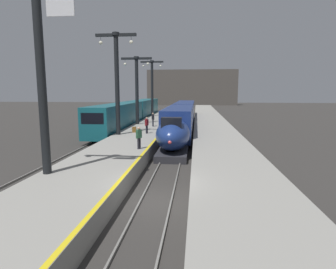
{
  "coord_description": "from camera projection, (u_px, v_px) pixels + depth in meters",
  "views": [
    {
      "loc": [
        1.89,
        -12.98,
        5.32
      ],
      "look_at": [
        -0.42,
        10.18,
        1.8
      ],
      "focal_mm": 30.3,
      "sensor_mm": 36.0,
      "label": 1
    }
  ],
  "objects": [
    {
      "name": "ground_plane",
      "position": [
        156.0,
        202.0,
        13.75
      ],
      "size": [
        260.0,
        260.0,
        0.0
      ],
      "primitive_type": "plane",
      "color": "#33302D"
    },
    {
      "name": "platform_left",
      "position": [
        152.0,
        127.0,
        38.42
      ],
      "size": [
        4.8,
        110.0,
        1.05
      ],
      "primitive_type": "cube",
      "color": "gray",
      "rests_on": "ground"
    },
    {
      "name": "platform_right",
      "position": [
        212.0,
        128.0,
        37.62
      ],
      "size": [
        4.8,
        110.0,
        1.05
      ],
      "primitive_type": "cube",
      "color": "gray",
      "rests_on": "ground"
    },
    {
      "name": "platform_left_safety_stripe",
      "position": [
        169.0,
        124.0,
        38.11
      ],
      "size": [
        0.2,
        107.8,
        0.01
      ],
      "primitive_type": "cube",
      "color": "yellow",
      "rests_on": "platform_left"
    },
    {
      "name": "rail_main_left",
      "position": [
        178.0,
        129.0,
        40.87
      ],
      "size": [
        0.08,
        110.0,
        0.12
      ],
      "primitive_type": "cube",
      "color": "slate",
      "rests_on": "ground"
    },
    {
      "name": "rail_main_right",
      "position": [
        188.0,
        129.0,
        40.72
      ],
      "size": [
        0.08,
        110.0,
        0.12
      ],
      "primitive_type": "cube",
      "color": "slate",
      "rests_on": "ground"
    },
    {
      "name": "rail_secondary_left",
      "position": [
        123.0,
        128.0,
        41.66
      ],
      "size": [
        0.08,
        110.0,
        0.12
      ],
      "primitive_type": "cube",
      "color": "slate",
      "rests_on": "ground"
    },
    {
      "name": "rail_secondary_right",
      "position": [
        133.0,
        128.0,
        41.52
      ],
      "size": [
        0.08,
        110.0,
        0.12
      ],
      "primitive_type": "cube",
      "color": "slate",
      "rests_on": "ground"
    },
    {
      "name": "highspeed_train_main",
      "position": [
        182.0,
        117.0,
        38.48
      ],
      "size": [
        2.92,
        37.48,
        3.6
      ],
      "color": "navy",
      "rests_on": "ground"
    },
    {
      "name": "regional_train_adjacent",
      "position": [
        134.0,
        112.0,
        45.27
      ],
      "size": [
        2.85,
        36.6,
        3.8
      ],
      "color": "#145660",
      "rests_on": "ground"
    },
    {
      "name": "station_column_near",
      "position": [
        41.0,
        56.0,
        14.07
      ],
      "size": [
        4.0,
        0.68,
        9.93
      ],
      "color": "black",
      "rests_on": "platform_left"
    },
    {
      "name": "station_column_mid",
      "position": [
        117.0,
        75.0,
        27.69
      ],
      "size": [
        4.0,
        0.68,
        9.91
      ],
      "color": "black",
      "rests_on": "platform_left"
    },
    {
      "name": "station_column_far",
      "position": [
        137.0,
        84.0,
        36.99
      ],
      "size": [
        4.0,
        0.68,
        8.76
      ],
      "color": "black",
      "rests_on": "platform_left"
    },
    {
      "name": "station_column_distant",
      "position": [
        152.0,
        83.0,
        49.67
      ],
      "size": [
        4.0,
        0.68,
        9.64
      ],
      "color": "black",
      "rests_on": "platform_left"
    },
    {
      "name": "passenger_near_edge",
      "position": [
        147.0,
        124.0,
        29.16
      ],
      "size": [
        0.35,
        0.54,
        1.69
      ],
      "color": "#23232D",
      "rests_on": "platform_left"
    },
    {
      "name": "passenger_mid_platform",
      "position": [
        139.0,
        136.0,
        21.2
      ],
      "size": [
        0.41,
        0.47,
        1.69
      ],
      "color": "#23232D",
      "rests_on": "platform_left"
    },
    {
      "name": "passenger_far_waiting",
      "position": [
        153.0,
        118.0,
        35.09
      ],
      "size": [
        0.37,
        0.52,
        1.69
      ],
      "color": "#23232D",
      "rests_on": "platform_left"
    },
    {
      "name": "rolling_suitcase",
      "position": [
        134.0,
        130.0,
        29.97
      ],
      "size": [
        0.4,
        0.22,
        0.98
      ],
      "color": "brown",
      "rests_on": "platform_left"
    },
    {
      "name": "terminus_back_wall",
      "position": [
        192.0,
        87.0,
        113.06
      ],
      "size": [
        36.0,
        2.0,
        14.0
      ],
      "primitive_type": "cube",
      "color": "#4C4742",
      "rests_on": "ground"
    }
  ]
}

